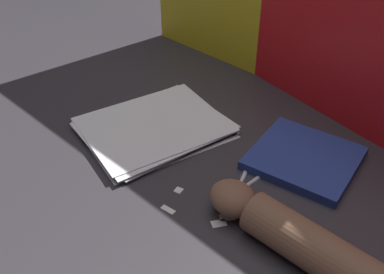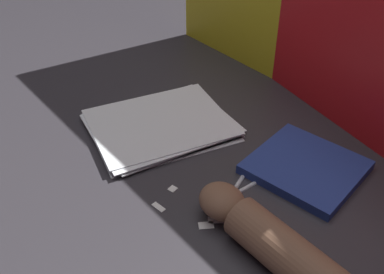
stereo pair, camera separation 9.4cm
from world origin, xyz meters
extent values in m
plane|color=#2D2B30|center=(0.00, 0.00, 0.00)|extent=(6.00, 6.00, 0.00)
cube|color=white|center=(-0.13, 0.03, 0.00)|extent=(0.25, 0.32, 0.00)
cube|color=white|center=(-0.13, 0.03, 0.00)|extent=(0.27, 0.33, 0.00)
cube|color=white|center=(-0.13, 0.03, 0.01)|extent=(0.27, 0.33, 0.00)
cube|color=white|center=(-0.13, 0.03, 0.01)|extent=(0.25, 0.32, 0.00)
cube|color=white|center=(-0.12, 0.03, 0.01)|extent=(0.25, 0.32, 0.00)
cube|color=white|center=(-0.13, 0.03, 0.02)|extent=(0.27, 0.33, 0.00)
cube|color=navy|center=(0.15, 0.24, 0.01)|extent=(0.27, 0.27, 0.02)
sphere|color=silver|center=(0.15, 0.05, 0.00)|extent=(0.01, 0.01, 0.01)
cylinder|color=silver|center=(0.12, 0.09, 0.00)|extent=(0.06, 0.09, 0.01)
torus|color=blue|center=(0.17, 0.03, 0.00)|extent=(0.08, 0.08, 0.01)
cylinder|color=silver|center=(0.14, 0.10, 0.00)|extent=(0.02, 0.10, 0.01)
torus|color=blue|center=(0.15, 0.02, 0.00)|extent=(0.07, 0.07, 0.01)
cylinder|color=brown|center=(0.35, 0.05, 0.04)|extent=(0.26, 0.13, 0.08)
ellipsoid|color=brown|center=(0.19, 0.01, 0.04)|extent=(0.11, 0.10, 0.06)
cube|color=white|center=(0.08, -0.04, 0.00)|extent=(0.02, 0.02, 0.00)
cube|color=white|center=(0.11, -0.08, 0.00)|extent=(0.03, 0.02, 0.00)
cube|color=white|center=(0.19, 0.00, 0.00)|extent=(0.03, 0.03, 0.00)
cube|color=white|center=(0.19, -0.02, 0.00)|extent=(0.03, 0.03, 0.00)
cylinder|color=red|center=(-0.21, -0.03, 0.00)|extent=(0.13, 0.05, 0.01)
camera|label=1|loc=(0.64, -0.39, 0.62)|focal=42.00mm
camera|label=2|loc=(0.68, -0.30, 0.62)|focal=42.00mm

